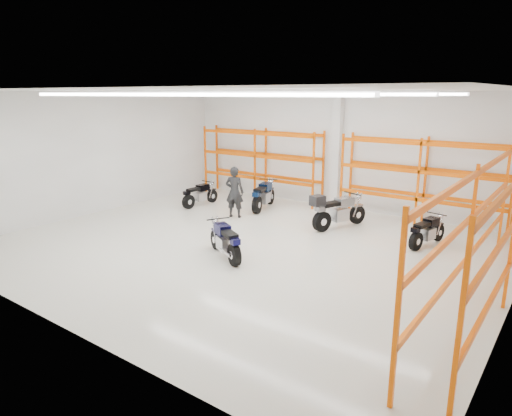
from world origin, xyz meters
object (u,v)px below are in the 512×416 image
Objects in this scene: motorcycle_main at (226,242)px; standing_man at (235,192)px; motorcycle_back_b at (263,196)px; motorcycle_back_d at (426,232)px; motorcycle_back_a at (199,195)px; structural_column at (337,151)px; motorcycle_back_c at (336,211)px.

motorcycle_main is 4.35m from standing_man.
motorcycle_back_d is at bearing -6.85° from motorcycle_back_b.
motorcycle_back_a is at bearing -155.78° from motorcycle_back_b.
motorcycle_main is 0.41× the size of structural_column.
motorcycle_back_a is 1.03× the size of motorcycle_back_d.
motorcycle_back_d is (3.01, -0.07, -0.16)m from motorcycle_back_c.
motorcycle_back_c is at bearing -63.04° from structural_column.
structural_column reaches higher than standing_man.
structural_column reaches higher than motorcycle_back_d.
motorcycle_back_c is at bearing -11.55° from motorcycle_back_b.
standing_man is 0.42× the size of structural_column.
motorcycle_back_d is 6.72m from standing_man.
standing_man is (-3.64, -0.85, 0.35)m from motorcycle_back_c.
motorcycle_back_c reaches higher than motorcycle_main.
motorcycle_back_d is (8.88, 0.30, -0.01)m from motorcycle_back_a.
structural_column is at bearing 91.62° from motorcycle_main.
structural_column reaches higher than motorcycle_back_c.
standing_man is at bearing -123.77° from structural_column.
motorcycle_back_b is 1.17× the size of standing_man.
motorcycle_back_d is (4.14, 4.30, -0.04)m from motorcycle_main.
motorcycle_main is at bearing 105.79° from standing_man.
standing_man reaches higher than motorcycle_back_c.
motorcycle_back_a is at bearing -178.06° from motorcycle_back_d.
structural_column is (2.32, 3.46, 1.31)m from standing_man.
motorcycle_main is at bearing -65.21° from motorcycle_back_b.
standing_man is at bearing -173.30° from motorcycle_back_d.
motorcycle_back_b is 0.49× the size of structural_column.
motorcycle_back_b is at bearing -138.48° from structural_column.
motorcycle_back_b is at bearing 173.15° from motorcycle_back_d.
standing_man is at bearing 125.50° from motorcycle_main.
motorcycle_back_a is at bearing -31.85° from standing_man.
motorcycle_back_d is at bearing -1.29° from motorcycle_back_c.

